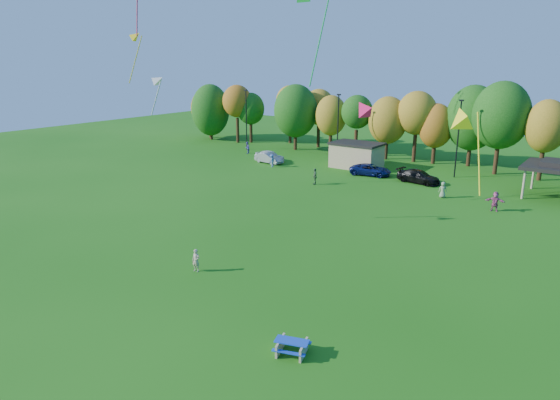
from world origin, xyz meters
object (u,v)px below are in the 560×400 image
Objects in this scene: picnic_table at (292,346)px; car_d at (419,177)px; kite_flyer at (196,261)px; car_a at (270,156)px; car_c at (370,170)px; car_b at (269,158)px.

car_d is (-7.75, 36.45, 0.32)m from picnic_table.
picnic_table is 37.26m from car_d.
car_d is (2.83, 32.28, -0.04)m from kite_flyer.
car_a is (-18.31, 32.26, -0.03)m from kite_flyer.
picnic_table is at bearing -168.55° from car_c.
car_a is at bearing 81.78° from car_c.
kite_flyer is at bearing -176.49° from car_d.
car_a reaches higher than picnic_table.
car_b is 20.48m from car_d.
car_a is 15.05m from car_c.
car_d reaches higher than car_b.
car_d reaches higher than picnic_table.
kite_flyer is at bearing 140.43° from picnic_table.
car_c is (15.05, 0.26, -0.06)m from car_a.
car_d is at bearing -86.71° from car_a.
car_b is 0.84× the size of car_d.
picnic_table is 1.26× the size of kite_flyer.
car_b is at bearing 86.26° from car_c.
kite_flyer is 0.32× the size of car_c.
car_c is at bearing 89.18° from kite_flyer.
car_d is at bearing 83.92° from picnic_table.
picnic_table is 0.46× the size of car_b.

